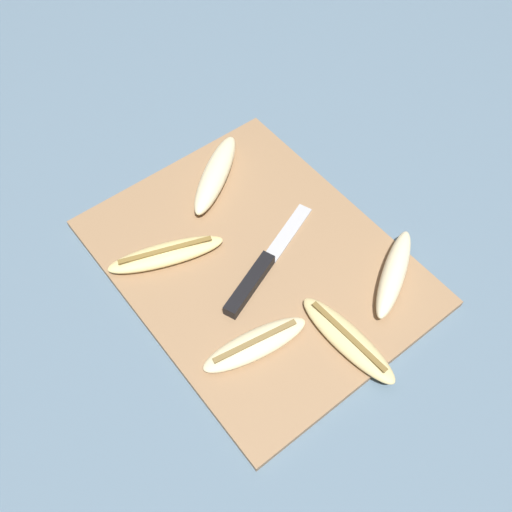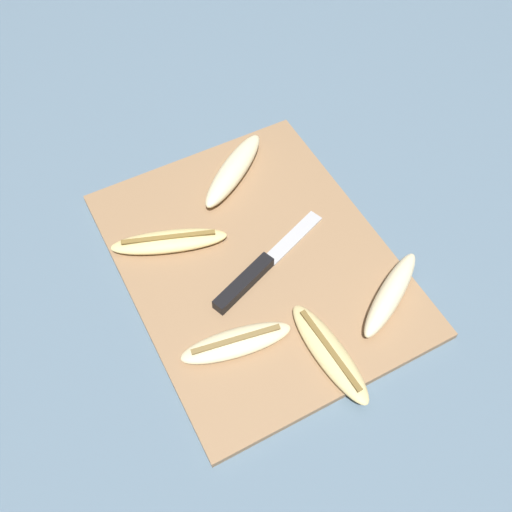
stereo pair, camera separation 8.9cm
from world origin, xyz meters
The scene contains 8 objects.
ground_plane centered at (0.00, 0.00, 0.00)m, with size 4.00×4.00×0.00m, color slate.
cutting_board centered at (0.00, 0.00, 0.01)m, with size 0.48×0.38×0.01m.
knife centered at (0.03, -0.02, 0.02)m, with size 0.10×0.22×0.02m.
banana_cream_curved centered at (0.11, -0.09, 0.02)m, with size 0.07×0.16×0.02m.
banana_bright_far centered at (0.15, 0.14, 0.03)m, with size 0.11×0.15×0.03m.
banana_golden_short centered at (-0.08, -0.10, 0.02)m, with size 0.10×0.18×0.02m.
banana_spotted_left centered at (0.18, 0.01, 0.02)m, with size 0.17×0.05×0.02m.
banana_pale_long centered at (-0.16, 0.05, 0.03)m, with size 0.13×0.16×0.03m.
Camera 2 is at (0.44, -0.23, 0.76)m, focal length 42.00 mm.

